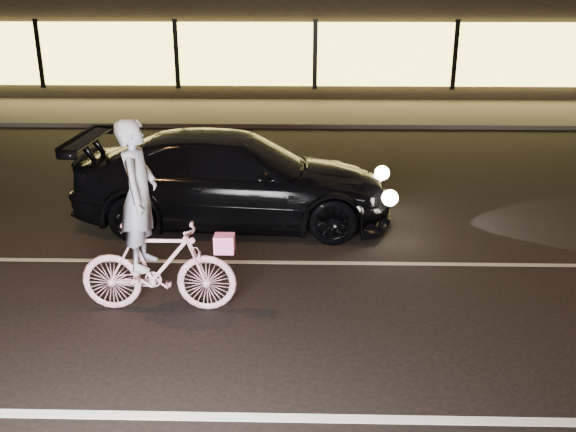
{
  "coord_description": "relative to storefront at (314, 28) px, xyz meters",
  "views": [
    {
      "loc": [
        -0.34,
        -6.42,
        3.79
      ],
      "look_at": [
        -0.51,
        0.6,
        1.23
      ],
      "focal_mm": 40.0,
      "sensor_mm": 36.0,
      "label": 1
    }
  ],
  "objects": [
    {
      "name": "sedan",
      "position": [
        -1.48,
        -15.29,
        -1.4
      ],
      "size": [
        5.25,
        2.24,
        1.5
      ],
      "rotation": [
        0.0,
        0.0,
        1.54
      ],
      "color": "black",
      "rests_on": "ground"
    },
    {
      "name": "lane_stripe_far",
      "position": [
        0.0,
        -16.97,
        -2.14
      ],
      "size": [
        60.0,
        0.1,
        0.01
      ],
      "primitive_type": "cube",
      "color": "gray",
      "rests_on": "ground"
    },
    {
      "name": "ground",
      "position": [
        0.0,
        -18.97,
        -2.15
      ],
      "size": [
        90.0,
        90.0,
        0.0
      ],
      "primitive_type": "plane",
      "color": "black",
      "rests_on": "ground"
    },
    {
      "name": "sidewalk",
      "position": [
        0.0,
        -5.97,
        -2.09
      ],
      "size": [
        30.0,
        4.0,
        0.12
      ],
      "primitive_type": "cube",
      "color": "#383533",
      "rests_on": "ground"
    },
    {
      "name": "lane_stripe_near",
      "position": [
        0.0,
        -20.47,
        -2.14
      ],
      "size": [
        60.0,
        0.12,
        0.01
      ],
      "primitive_type": "cube",
      "color": "silver",
      "rests_on": "ground"
    },
    {
      "name": "cyclist",
      "position": [
        -2.12,
        -18.4,
        -1.3
      ],
      "size": [
        1.89,
        0.65,
        2.38
      ],
      "rotation": [
        0.0,
        0.0,
        1.57
      ],
      "color": "#DB487B",
      "rests_on": "ground"
    },
    {
      "name": "storefront",
      "position": [
        0.0,
        0.0,
        0.0
      ],
      "size": [
        25.4,
        8.42,
        4.2
      ],
      "color": "black",
      "rests_on": "ground"
    }
  ]
}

